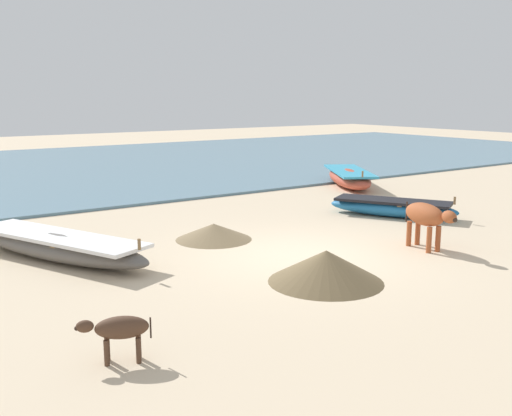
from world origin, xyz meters
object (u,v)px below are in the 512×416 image
object	(u,v)px
fishing_boat_0	(393,207)
fishing_boat_1	(349,177)
calf_far_dark	(119,329)
fishing_boat_2	(58,246)
cow_adult_rust	(426,217)

from	to	relation	value
fishing_boat_0	fishing_boat_1	distance (m)	5.29
calf_far_dark	fishing_boat_0	bearing A→B (deg)	-132.14
fishing_boat_0	calf_far_dark	xyz separation A→B (m)	(-9.33, -4.15, 0.17)
fishing_boat_2	fishing_boat_0	bearing A→B (deg)	60.76
fishing_boat_1	cow_adult_rust	distance (m)	8.71
fishing_boat_1	calf_far_dark	xyz separation A→B (m)	(-12.06, -8.68, 0.10)
fishing_boat_0	calf_far_dark	size ratio (longest dim) A/B	3.97
fishing_boat_0	fishing_boat_2	bearing A→B (deg)	-125.49
fishing_boat_0	fishing_boat_2	world-z (taller)	fishing_boat_2
fishing_boat_0	cow_adult_rust	bearing A→B (deg)	-66.08
fishing_boat_0	calf_far_dark	bearing A→B (deg)	-95.62
fishing_boat_2	cow_adult_rust	distance (m)	7.51
fishing_boat_1	calf_far_dark	distance (m)	14.86
fishing_boat_1	calf_far_dark	world-z (taller)	fishing_boat_1
fishing_boat_0	fishing_boat_1	size ratio (longest dim) A/B	0.83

